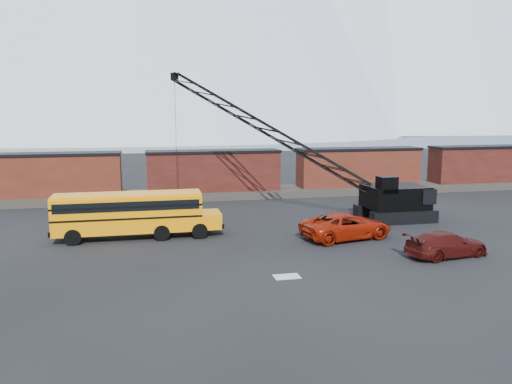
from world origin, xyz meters
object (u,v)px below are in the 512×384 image
school_bus (134,213)px  maroon_suv (447,244)px  crawler_crane (271,132)px  red_pickup (346,226)px

school_bus → maroon_suv: size_ratio=2.20×
school_bus → crawler_crane: 14.16m
red_pickup → crawler_crane: crawler_crane is taller
red_pickup → crawler_crane: (-3.06, 9.74, 6.19)m
maroon_suv → crawler_crane: size_ratio=0.26×
school_bus → crawler_crane: size_ratio=0.57×
school_bus → crawler_crane: (11.42, 6.48, 5.30)m
maroon_suv → crawler_crane: bearing=17.4°
crawler_crane → school_bus: bearing=-150.4°
school_bus → maroon_suv: school_bus is taller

